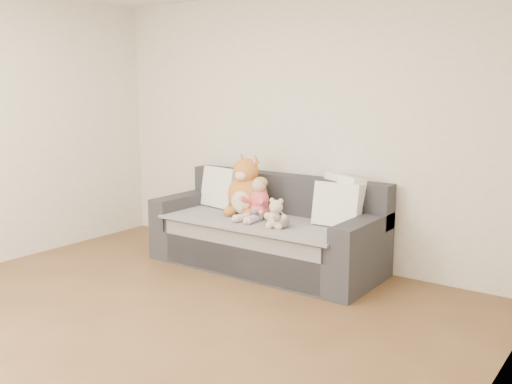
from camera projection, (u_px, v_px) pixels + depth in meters
room_shell at (141, 145)px, 3.90m from camera, size 5.00×5.00×5.00m
sofa at (268, 234)px, 5.43m from camera, size 2.20×0.94×0.85m
cushion_left at (221, 188)px, 5.85m from camera, size 0.48×0.28×0.42m
cushion_right_back at (341, 199)px, 5.18m from camera, size 0.52×0.42×0.45m
cushion_right_front at (337, 205)px, 5.04m from camera, size 0.43×0.21×0.40m
toddler at (258, 201)px, 5.32m from camera, size 0.29×0.41×0.40m
plush_cat at (247, 192)px, 5.50m from camera, size 0.50×0.45×0.62m
teddy_bear at (276, 216)px, 4.98m from camera, size 0.21×0.16×0.27m
plush_cow at (281, 221)px, 4.99m from camera, size 0.13×0.19×0.16m
sippy_cup at (255, 215)px, 5.24m from camera, size 0.10×0.08×0.12m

